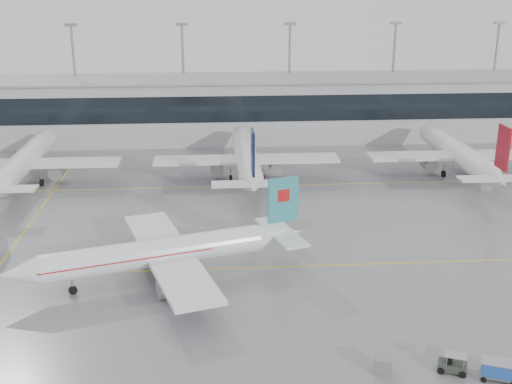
{
  "coord_description": "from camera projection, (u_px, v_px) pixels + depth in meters",
  "views": [
    {
      "loc": [
        -5.6,
        -65.85,
        31.02
      ],
      "look_at": [
        0.0,
        12.0,
        5.0
      ],
      "focal_mm": 45.0,
      "sensor_mm": 36.0,
      "label": 1
    }
  ],
  "objects": [
    {
      "name": "taxi_line_cross",
      "position": [
        28.0,
        226.0,
        84.65
      ],
      "size": [
        0.25,
        60.0,
        0.01
      ],
      "primitive_type": "cube",
      "color": "gold",
      "rests_on": "ground"
    },
    {
      "name": "terminal",
      "position": [
        238.0,
        109.0,
        129.27
      ],
      "size": [
        180.0,
        15.0,
        12.0
      ],
      "primitive_type": "cube",
      "color": "#AAAAAE",
      "rests_on": "ground"
    },
    {
      "name": "air_canada_jet",
      "position": [
        167.0,
        252.0,
        68.77
      ],
      "size": [
        32.42,
        25.67,
        10.0
      ],
      "rotation": [
        0.0,
        0.0,
        3.44
      ],
      "color": "white",
      "rests_on": "ground"
    },
    {
      "name": "ground",
      "position": [
        264.0,
        267.0,
        72.5
      ],
      "size": [
        320.0,
        320.0,
        0.0
      ],
      "primitive_type": "plane",
      "color": "gray",
      "rests_on": "ground"
    },
    {
      "name": "parked_jet_c",
      "position": [
        246.0,
        157.0,
        103.2
      ],
      "size": [
        29.64,
        36.96,
        11.72
      ],
      "rotation": [
        0.0,
        0.0,
        1.57
      ],
      "color": "white",
      "rests_on": "ground"
    },
    {
      "name": "parked_jet_b",
      "position": [
        25.0,
        161.0,
        100.82
      ],
      "size": [
        29.64,
        36.96,
        11.72
      ],
      "rotation": [
        0.0,
        0.0,
        1.57
      ],
      "color": "white",
      "rests_on": "ground"
    },
    {
      "name": "terminal_glass",
      "position": [
        240.0,
        109.0,
        121.65
      ],
      "size": [
        180.0,
        0.2,
        5.0
      ],
      "primitive_type": "cube",
      "color": "black",
      "rests_on": "ground"
    },
    {
      "name": "light_masts",
      "position": [
        237.0,
        69.0,
        132.62
      ],
      "size": [
        156.4,
        1.0,
        22.6
      ],
      "color": "gray",
      "rests_on": "ground"
    },
    {
      "name": "gse_unit",
      "position": [
        383.0,
        365.0,
        52.96
      ],
      "size": [
        1.62,
        1.55,
        1.37
      ],
      "primitive_type": "cube",
      "rotation": [
        0.0,
        0.0,
        -0.23
      ],
      "color": "slate",
      "rests_on": "ground"
    },
    {
      "name": "taxi_line_north",
      "position": [
        248.0,
        186.0,
        100.89
      ],
      "size": [
        120.0,
        0.25,
        0.01
      ],
      "primitive_type": "cube",
      "color": "gold",
      "rests_on": "ground"
    },
    {
      "name": "taxi_line_main",
      "position": [
        264.0,
        267.0,
        72.5
      ],
      "size": [
        120.0,
        0.25,
        0.01
      ],
      "primitive_type": "cube",
      "color": "gold",
      "rests_on": "ground"
    },
    {
      "name": "baggage_cart",
      "position": [
        499.0,
        369.0,
        51.86
      ],
      "size": [
        3.15,
        2.48,
        1.72
      ],
      "rotation": [
        0.0,
        0.0,
        -0.39
      ],
      "color": "gray",
      "rests_on": "ground"
    },
    {
      "name": "terminal_roof",
      "position": [
        238.0,
        78.0,
        127.31
      ],
      "size": [
        182.0,
        16.0,
        0.4
      ],
      "primitive_type": "cube",
      "color": "gray",
      "rests_on": "ground"
    },
    {
      "name": "baggage_tug",
      "position": [
        452.0,
        366.0,
        53.07
      ],
      "size": [
        3.47,
        2.2,
        1.67
      ],
      "rotation": [
        0.0,
        0.0,
        -0.39
      ],
      "color": "#2F342C",
      "rests_on": "ground"
    },
    {
      "name": "parked_jet_d",
      "position": [
        458.0,
        153.0,
        105.59
      ],
      "size": [
        29.64,
        36.96,
        11.72
      ],
      "rotation": [
        0.0,
        0.0,
        1.57
      ],
      "color": "white",
      "rests_on": "ground"
    }
  ]
}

